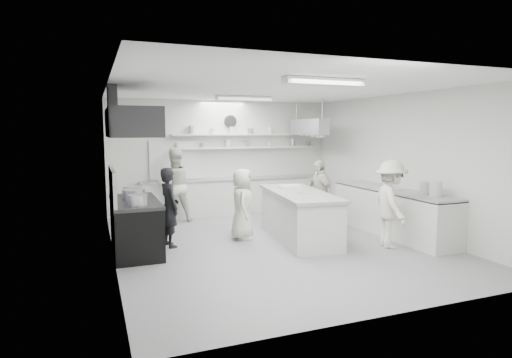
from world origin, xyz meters
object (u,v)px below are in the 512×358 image
object	(u,v)px
right_counter	(392,212)
cook_back	(174,185)
stove	(135,228)
cook_stove	(169,207)
back_counter	(237,196)
prep_island	(299,217)

from	to	relation	value
right_counter	cook_back	xyz separation A→B (m)	(-4.10, 2.95, 0.42)
right_counter	stove	bearing A→B (deg)	173.48
stove	right_counter	size ratio (longest dim) A/B	0.55
cook_stove	back_counter	bearing A→B (deg)	-50.68
right_counter	prep_island	world-z (taller)	right_counter
stove	cook_stove	distance (m)	0.73
prep_island	back_counter	bearing A→B (deg)	103.48
prep_island	cook_back	world-z (taller)	cook_back
back_counter	right_counter	distance (m)	4.13
right_counter	cook_back	bearing A→B (deg)	144.24
prep_island	cook_stove	size ratio (longest dim) A/B	1.65
right_counter	prep_island	xyz separation A→B (m)	(-2.04, 0.36, -0.01)
right_counter	cook_stove	world-z (taller)	cook_stove
back_counter	prep_island	bearing A→B (deg)	-84.12
stove	right_counter	world-z (taller)	right_counter
right_counter	back_counter	bearing A→B (deg)	124.65
cook_stove	right_counter	bearing A→B (deg)	-109.51
stove	right_counter	bearing A→B (deg)	-6.52
right_counter	cook_stove	size ratio (longest dim) A/B	2.17
back_counter	right_counter	size ratio (longest dim) A/B	1.52
stove	cook_stove	bearing A→B (deg)	12.06
right_counter	cook_stove	xyz separation A→B (m)	(-4.61, 0.74, 0.29)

